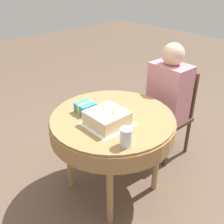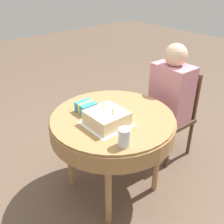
{
  "view_description": "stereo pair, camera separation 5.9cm",
  "coord_description": "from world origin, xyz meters",
  "px_view_note": "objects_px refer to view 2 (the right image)",
  "views": [
    {
      "loc": [
        1.31,
        -1.19,
        1.77
      ],
      "look_at": [
        0.03,
        -0.03,
        0.81
      ],
      "focal_mm": 42.0,
      "sensor_mm": 36.0,
      "label": 1
    },
    {
      "loc": [
        1.35,
        -1.14,
        1.77
      ],
      "look_at": [
        0.03,
        -0.03,
        0.81
      ],
      "focal_mm": 42.0,
      "sensor_mm": 36.0,
      "label": 2
    }
  ],
  "objects_px": {
    "chair": "(174,112)",
    "birthday_cake": "(107,118)",
    "person": "(170,93)",
    "gift_box": "(86,107)",
    "drinking_glass": "(124,137)"
  },
  "relations": [
    {
      "from": "birthday_cake",
      "to": "chair",
      "type": "bearing_deg",
      "value": 95.39
    },
    {
      "from": "drinking_glass",
      "to": "gift_box",
      "type": "height_order",
      "value": "drinking_glass"
    },
    {
      "from": "chair",
      "to": "person",
      "type": "distance_m",
      "value": 0.25
    },
    {
      "from": "chair",
      "to": "person",
      "type": "height_order",
      "value": "person"
    },
    {
      "from": "birthday_cake",
      "to": "gift_box",
      "type": "height_order",
      "value": "birthday_cake"
    },
    {
      "from": "birthday_cake",
      "to": "drinking_glass",
      "type": "height_order",
      "value": "birthday_cake"
    },
    {
      "from": "birthday_cake",
      "to": "drinking_glass",
      "type": "relative_size",
      "value": 2.1
    },
    {
      "from": "chair",
      "to": "birthday_cake",
      "type": "height_order",
      "value": "birthday_cake"
    },
    {
      "from": "chair",
      "to": "birthday_cake",
      "type": "xyz_separation_m",
      "value": [
        0.09,
        -0.95,
        0.33
      ]
    },
    {
      "from": "chair",
      "to": "person",
      "type": "xyz_separation_m",
      "value": [
        -0.0,
        -0.09,
        0.23
      ]
    },
    {
      "from": "person",
      "to": "birthday_cake",
      "type": "distance_m",
      "value": 0.87
    },
    {
      "from": "person",
      "to": "drinking_glass",
      "type": "xyz_separation_m",
      "value": [
        0.37,
        -0.94,
        0.1
      ]
    },
    {
      "from": "chair",
      "to": "gift_box",
      "type": "height_order",
      "value": "chair"
    },
    {
      "from": "birthday_cake",
      "to": "gift_box",
      "type": "relative_size",
      "value": 1.87
    },
    {
      "from": "gift_box",
      "to": "person",
      "type": "bearing_deg",
      "value": 79.1
    }
  ]
}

